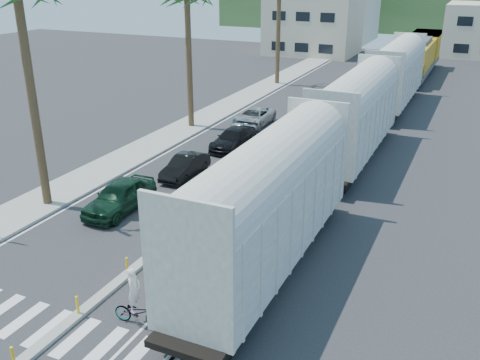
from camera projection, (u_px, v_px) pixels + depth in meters
The scene contains 13 objects.
ground at pixel (97, 302), 20.25m from camera, with size 140.00×140.00×0.00m, color #28282B.
sidewalk at pixel (207, 117), 44.58m from camera, with size 3.00×90.00×0.15m, color gray.
rails at pixel (377, 127), 41.91m from camera, with size 1.56×100.00×0.06m.
median at pixel (281, 148), 37.04m from camera, with size 0.45×60.00×0.85m.
crosswalk at pixel (60, 332), 18.56m from camera, with size 14.00×2.20×0.01m, color silver.
lane_markings at pixel (278, 127), 42.15m from camera, with size 9.42×90.00×0.01m.
freight_train at pixel (374, 98), 38.75m from camera, with size 3.00×60.94×5.85m.
buildings at pixel (362, 18), 81.50m from camera, with size 38.00×27.00×10.00m.
car_lead at pixel (120, 196), 27.46m from camera, with size 1.96×4.74×1.61m, color black.
car_second at pixel (185, 166), 31.94m from camera, with size 1.41×4.02×1.32m, color black.
car_third at pixel (233, 139), 36.96m from camera, with size 2.07×4.74×1.36m, color black.
car_rear at pixel (253, 117), 42.17m from camera, with size 2.36×5.01×1.39m, color #B5B7BA.
cyclist at pixel (137, 307), 18.76m from camera, with size 1.04×1.98×2.24m.
Camera 1 is at (12.05, -13.23, 11.86)m, focal length 40.00 mm.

